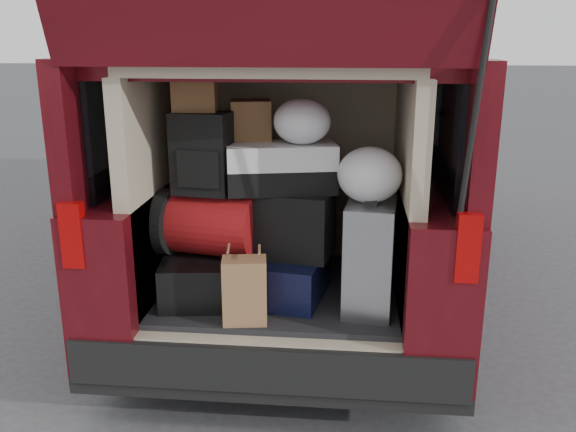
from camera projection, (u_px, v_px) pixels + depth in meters
name	position (u px, v px, depth m)	size (l,w,h in m)	color
ground	(275.00, 403.00, 3.24)	(80.00, 80.00, 0.00)	#3A3A3D
minivan	(302.00, 164.00, 4.75)	(1.90, 5.35, 2.77)	black
load_floor	(280.00, 332.00, 3.42)	(1.24, 1.05, 0.55)	black
black_hardshell	(205.00, 273.00, 3.23)	(0.41, 0.57, 0.23)	black
navy_hardshell	(283.00, 274.00, 3.22)	(0.43, 0.52, 0.23)	black
silver_roller	(370.00, 256.00, 3.00)	(0.23, 0.37, 0.56)	silver
kraft_bag	(245.00, 291.00, 2.89)	(0.21, 0.13, 0.32)	#A37349
red_duffel	(209.00, 223.00, 3.15)	(0.51, 0.33, 0.33)	#9D150E
black_soft_case	(286.00, 223.00, 3.14)	(0.47, 0.28, 0.34)	black
backpack	(202.00, 153.00, 3.01)	(0.28, 0.17, 0.41)	black
twotone_duffel	(281.00, 167.00, 3.07)	(0.54, 0.28, 0.24)	silver
grocery_sack_lower	(195.00, 91.00, 2.98)	(0.21, 0.17, 0.19)	brown
grocery_sack_upper	(251.00, 120.00, 3.10)	(0.20, 0.16, 0.20)	brown
plastic_bag_center	(302.00, 121.00, 2.97)	(0.28, 0.26, 0.22)	silver
plastic_bag_right	(370.00, 175.00, 2.89)	(0.31, 0.29, 0.27)	silver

